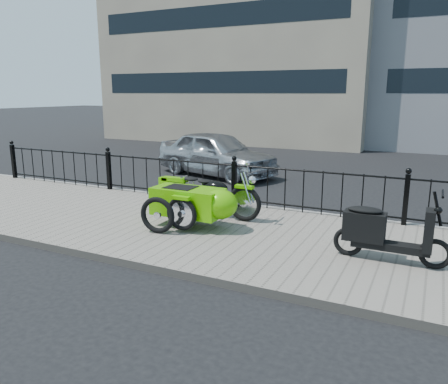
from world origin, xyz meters
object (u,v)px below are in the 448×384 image
at_px(sedan_car, 216,153).
at_px(scooter, 383,232).
at_px(spare_tire, 157,215).
at_px(motorcycle_sidecar, 200,201).

bearing_deg(sedan_car, scooter, -118.89).
height_order(scooter, sedan_car, sedan_car).
height_order(scooter, spare_tire, scooter).
height_order(spare_tire, sedan_car, sedan_car).
distance_m(motorcycle_sidecar, sedan_car, 5.65).
bearing_deg(motorcycle_sidecar, spare_tire, -121.24).
distance_m(scooter, sedan_car, 7.81).
bearing_deg(sedan_car, motorcycle_sidecar, -139.99).
relative_size(motorcycle_sidecar, sedan_car, 0.56).
bearing_deg(spare_tire, motorcycle_sidecar, 58.76).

